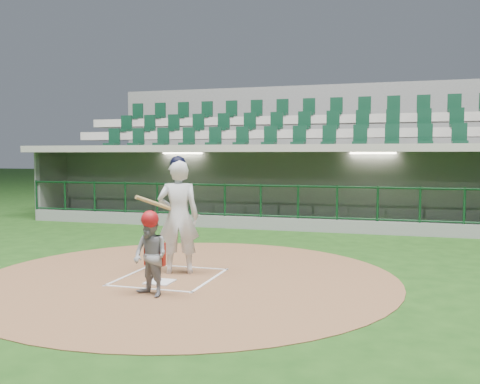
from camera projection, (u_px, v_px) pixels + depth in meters
The scene contains 8 objects.
ground at pixel (177, 274), 9.50m from camera, with size 120.00×120.00×0.00m, color #193F12.
dirt_circle at pixel (188, 277), 9.22m from camera, with size 7.20×7.20×0.01m, color brown.
home_plate at pixel (160, 282), 8.83m from camera, with size 0.43×0.43×0.02m, color white.
batter_box_chalk at pixel (170, 277), 9.21m from camera, with size 1.55×1.80×0.01m.
dugout_structure at pixel (280, 192), 16.90m from camera, with size 16.40×3.70×3.00m.
seating_deck at pixel (294, 174), 19.82m from camera, with size 17.00×6.72×5.15m.
batter at pixel (178, 215), 9.47m from camera, with size 0.97×1.00×2.09m.
catcher at pixel (150, 254), 7.95m from camera, with size 0.72×0.66×1.29m.
Camera 1 is at (3.78, -8.65, 2.12)m, focal length 40.00 mm.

